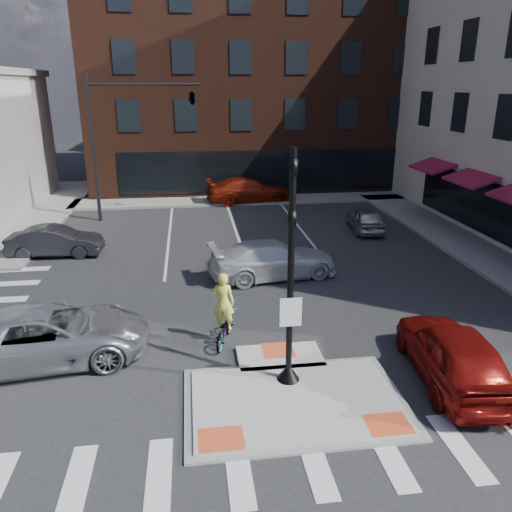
{
  "coord_description": "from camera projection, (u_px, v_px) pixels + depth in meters",
  "views": [
    {
      "loc": [
        -2.34,
        -10.67,
        7.43
      ],
      "look_at": [
        -0.25,
        4.89,
        2.0
      ],
      "focal_mm": 35.0,
      "sensor_mm": 36.0,
      "label": 1
    }
  ],
  "objects": [
    {
      "name": "ground",
      "position": [
        291.0,
        392.0,
        12.72
      ],
      "size": [
        120.0,
        120.0,
        0.0
      ],
      "primitive_type": "plane",
      "color": "#28282B",
      "rests_on": "ground"
    },
    {
      "name": "refuge_island",
      "position": [
        293.0,
        396.0,
        12.46
      ],
      "size": [
        5.4,
        4.65,
        0.13
      ],
      "color": "gray",
      "rests_on": "ground"
    },
    {
      "name": "sidewalk_e",
      "position": [
        474.0,
        249.0,
        23.42
      ],
      "size": [
        3.0,
        24.0,
        0.15
      ],
      "primitive_type": "cube",
      "color": "gray",
      "rests_on": "ground"
    },
    {
      "name": "sidewalk_n",
      "position": [
        270.0,
        199.0,
        33.67
      ],
      "size": [
        26.0,
        3.0,
        0.15
      ],
      "primitive_type": "cube",
      "color": "gray",
      "rests_on": "ground"
    },
    {
      "name": "building_n",
      "position": [
        251.0,
        79.0,
        40.5
      ],
      "size": [
        24.4,
        18.4,
        15.5
      ],
      "color": "#492317",
      "rests_on": "ground"
    },
    {
      "name": "building_far_left",
      "position": [
        172.0,
        105.0,
        59.28
      ],
      "size": [
        10.0,
        12.0,
        10.0
      ],
      "primitive_type": "cube",
      "color": "slate",
      "rests_on": "ground"
    },
    {
      "name": "building_far_right",
      "position": [
        277.0,
        96.0,
        62.46
      ],
      "size": [
        12.0,
        12.0,
        12.0
      ],
      "primitive_type": "cube",
      "color": "brown",
      "rests_on": "ground"
    },
    {
      "name": "signal_pole",
      "position": [
        290.0,
        301.0,
        12.32
      ],
      "size": [
        0.6,
        0.6,
        5.98
      ],
      "color": "black",
      "rests_on": "refuge_island"
    },
    {
      "name": "mast_arm_signal",
      "position": [
        165.0,
        108.0,
        27.11
      ],
      "size": [
        6.1,
        2.24,
        8.0
      ],
      "color": "black",
      "rests_on": "ground"
    },
    {
      "name": "silver_suv",
      "position": [
        46.0,
        335.0,
        13.92
      ],
      "size": [
        5.97,
        3.35,
        1.58
      ],
      "primitive_type": "imported",
      "rotation": [
        0.0,
        0.0,
        1.71
      ],
      "color": "#AFB1B6",
      "rests_on": "ground"
    },
    {
      "name": "red_sedan",
      "position": [
        453.0,
        353.0,
        13.0
      ],
      "size": [
        2.35,
        4.83,
        1.59
      ],
      "primitive_type": "imported",
      "rotation": [
        0.0,
        0.0,
        3.04
      ],
      "color": "maroon",
      "rests_on": "ground"
    },
    {
      "name": "white_pickup",
      "position": [
        273.0,
        259.0,
        20.06
      ],
      "size": [
        5.43,
        2.86,
        1.5
      ],
      "primitive_type": "imported",
      "rotation": [
        0.0,
        0.0,
        1.72
      ],
      "color": "silver",
      "rests_on": "ground"
    },
    {
      "name": "bg_car_dark",
      "position": [
        55.0,
        241.0,
        22.58
      ],
      "size": [
        4.18,
        1.6,
        1.36
      ],
      "primitive_type": "imported",
      "rotation": [
        0.0,
        0.0,
        1.53
      ],
      "color": "#29282D",
      "rests_on": "ground"
    },
    {
      "name": "bg_car_silver",
      "position": [
        366.0,
        219.0,
        26.47
      ],
      "size": [
        1.9,
        3.87,
        1.27
      ],
      "primitive_type": "imported",
      "rotation": [
        0.0,
        0.0,
        3.03
      ],
      "color": "#AFB1B6",
      "rests_on": "ground"
    },
    {
      "name": "bg_car_red",
      "position": [
        249.0,
        190.0,
        32.78
      ],
      "size": [
        5.78,
        2.88,
        1.61
      ],
      "primitive_type": "imported",
      "rotation": [
        0.0,
        0.0,
        1.69
      ],
      "color": "maroon",
      "rests_on": "ground"
    },
    {
      "name": "cyclist",
      "position": [
        224.0,
        320.0,
        14.9
      ],
      "size": [
        1.13,
        1.89,
        2.25
      ],
      "rotation": [
        0.0,
        0.0,
        2.84
      ],
      "color": "#3F3F44",
      "rests_on": "ground"
    }
  ]
}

